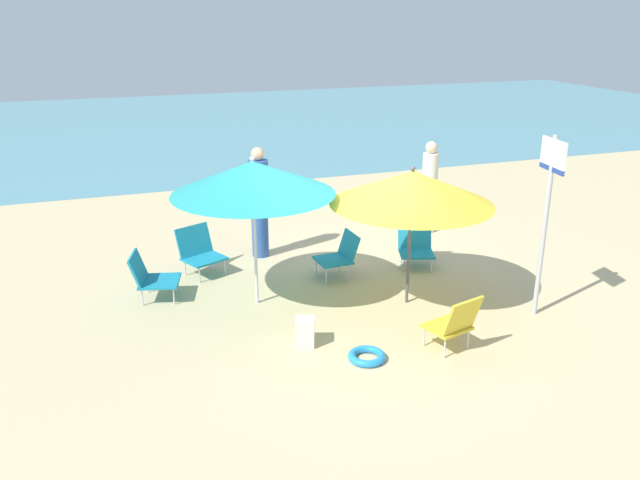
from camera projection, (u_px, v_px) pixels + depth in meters
The scene contains 14 objects.
ground_plane at pixel (354, 295), 8.62m from camera, with size 40.00×40.00×0.00m, color #CCB789.
sea_water at pixel (190, 125), 21.14m from camera, with size 40.00×16.00×0.01m, color #5693A3.
umbrella_yellow at pixel (412, 188), 7.90m from camera, with size 2.02×2.02×1.80m.
umbrella_teal at pixel (253, 178), 7.85m from camera, with size 2.02×2.02×1.92m.
beach_chair_a at pixel (455, 322), 7.09m from camera, with size 0.57×0.60×0.68m.
beach_chair_b at pixel (150, 276), 8.40m from camera, with size 0.70×0.64×0.63m.
beach_chair_c at pixel (199, 250), 9.24m from camera, with size 0.71×0.72×0.67m.
beach_chair_d at pixel (340, 254), 9.10m from camera, with size 0.56×0.49×0.63m.
beach_chair_e at pixel (416, 245), 9.54m from camera, with size 0.64×0.67×0.61m.
person_a at pixel (429, 186), 10.81m from camera, with size 0.26×0.26×1.55m.
person_b at pixel (259, 202), 9.71m from camera, with size 0.30×0.30×1.69m.
warning_sign at pixel (548, 201), 7.61m from camera, with size 0.10×0.51×2.24m.
swim_ring at pixel (367, 356), 7.02m from camera, with size 0.41×0.41×0.08m, color #238CD8.
beach_bag at pixel (305, 332), 7.29m from camera, with size 0.21×0.21×0.32m, color silver.
Camera 1 is at (-3.03, -7.28, 3.59)m, focal length 36.51 mm.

